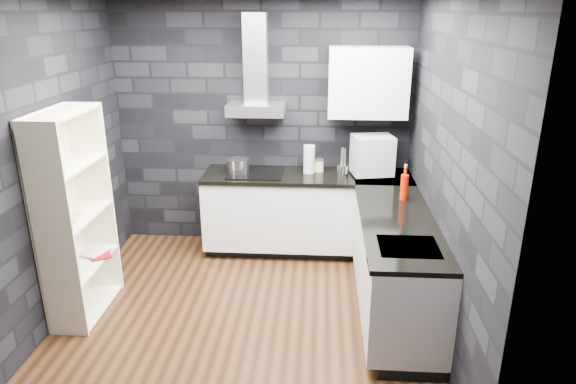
# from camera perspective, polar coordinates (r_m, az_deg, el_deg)

# --- Properties ---
(ground) EXTENTS (3.20, 3.20, 0.00)m
(ground) POSITION_cam_1_polar(r_m,az_deg,el_deg) (4.69, -4.76, -13.37)
(ground) COLOR #3D2413
(wall_back) EXTENTS (3.20, 0.05, 2.70)m
(wall_back) POSITION_cam_1_polar(r_m,az_deg,el_deg) (5.67, -2.78, 7.43)
(wall_back) COLOR black
(wall_back) RESTS_ON ground
(wall_front) EXTENTS (3.20, 0.05, 2.70)m
(wall_front) POSITION_cam_1_polar(r_m,az_deg,el_deg) (2.64, -10.70, -7.92)
(wall_front) COLOR black
(wall_front) RESTS_ON ground
(wall_left) EXTENTS (0.05, 3.20, 2.70)m
(wall_left) POSITION_cam_1_polar(r_m,az_deg,el_deg) (4.65, -25.51, 2.73)
(wall_left) COLOR black
(wall_left) RESTS_ON ground
(wall_right) EXTENTS (0.05, 3.20, 2.70)m
(wall_right) POSITION_cam_1_polar(r_m,az_deg,el_deg) (4.18, 17.29, 2.04)
(wall_right) COLOR black
(wall_right) RESTS_ON ground
(toekick_back) EXTENTS (2.18, 0.50, 0.10)m
(toekick_back) POSITION_cam_1_polar(r_m,az_deg,el_deg) (5.79, 2.07, -5.91)
(toekick_back) COLOR black
(toekick_back) RESTS_ON ground
(toekick_right) EXTENTS (0.50, 1.78, 0.10)m
(toekick_right) POSITION_cam_1_polar(r_m,az_deg,el_deg) (4.76, 11.99, -12.55)
(toekick_right) COLOR black
(toekick_right) RESTS_ON ground
(counter_back_cab) EXTENTS (2.20, 0.60, 0.76)m
(counter_back_cab) POSITION_cam_1_polar(r_m,az_deg,el_deg) (5.58, 2.11, -2.11)
(counter_back_cab) COLOR silver
(counter_back_cab) RESTS_ON ground
(counter_right_cab) EXTENTS (0.60, 1.80, 0.76)m
(counter_right_cab) POSITION_cam_1_polar(r_m,az_deg,el_deg) (4.54, 11.87, -7.96)
(counter_right_cab) COLOR silver
(counter_right_cab) RESTS_ON ground
(counter_back_top) EXTENTS (2.20, 0.62, 0.04)m
(counter_back_top) POSITION_cam_1_polar(r_m,az_deg,el_deg) (5.44, 2.16, 1.76)
(counter_back_top) COLOR black
(counter_back_top) RESTS_ON counter_back_cab
(counter_right_top) EXTENTS (0.62, 1.80, 0.04)m
(counter_right_top) POSITION_cam_1_polar(r_m,az_deg,el_deg) (4.37, 12.11, -3.30)
(counter_right_top) COLOR black
(counter_right_top) RESTS_ON counter_right_cab
(counter_corner_top) EXTENTS (0.62, 0.62, 0.04)m
(counter_corner_top) POSITION_cam_1_polar(r_m,az_deg,el_deg) (5.49, 10.54, 1.60)
(counter_corner_top) COLOR black
(counter_corner_top) RESTS_ON counter_right_cab
(hood_body) EXTENTS (0.60, 0.34, 0.12)m
(hood_body) POSITION_cam_1_polar(r_m,az_deg,el_deg) (5.45, -3.57, 9.15)
(hood_body) COLOR #B5B5BA
(hood_body) RESTS_ON wall_back
(hood_chimney) EXTENTS (0.24, 0.20, 0.90)m
(hood_chimney) POSITION_cam_1_polar(r_m,az_deg,el_deg) (5.45, -3.60, 14.57)
(hood_chimney) COLOR #B5B5BA
(hood_chimney) RESTS_ON hood_body
(upper_cabinet) EXTENTS (0.80, 0.35, 0.70)m
(upper_cabinet) POSITION_cam_1_polar(r_m,az_deg,el_deg) (5.37, 8.89, 11.95)
(upper_cabinet) COLOR silver
(upper_cabinet) RESTS_ON wall_back
(cooktop) EXTENTS (0.58, 0.50, 0.01)m
(cooktop) POSITION_cam_1_polar(r_m,az_deg,el_deg) (5.48, -3.60, 2.17)
(cooktop) COLOR black
(cooktop) RESTS_ON counter_back_top
(sink_rim) EXTENTS (0.44, 0.40, 0.01)m
(sink_rim) POSITION_cam_1_polar(r_m,az_deg,el_deg) (3.92, 13.25, -5.98)
(sink_rim) COLOR #B5B5BA
(sink_rim) RESTS_ON counter_right_top
(pot) EXTENTS (0.27, 0.27, 0.13)m
(pot) POSITION_cam_1_polar(r_m,az_deg,el_deg) (5.47, -5.56, 2.87)
(pot) COLOR #B6B5B9
(pot) RESTS_ON cooktop
(glass_vase) EXTENTS (0.14, 0.14, 0.30)m
(glass_vase) POSITION_cam_1_polar(r_m,az_deg,el_deg) (5.45, 2.36, 3.65)
(glass_vase) COLOR silver
(glass_vase) RESTS_ON counter_back_top
(storage_jar) EXTENTS (0.12, 0.12, 0.12)m
(storage_jar) POSITION_cam_1_polar(r_m,az_deg,el_deg) (5.53, 3.46, 2.91)
(storage_jar) COLOR beige
(storage_jar) RESTS_ON counter_back_top
(utensil_crock) EXTENTS (0.10, 0.10, 0.13)m
(utensil_crock) POSITION_cam_1_polar(r_m,az_deg,el_deg) (5.33, 6.06, 2.27)
(utensil_crock) COLOR #B6B5B9
(utensil_crock) RESTS_ON counter_back_top
(appliance_garage) EXTENTS (0.46, 0.39, 0.40)m
(appliance_garage) POSITION_cam_1_polar(r_m,az_deg,el_deg) (5.40, 9.34, 4.08)
(appliance_garage) COLOR #A4A7AB
(appliance_garage) RESTS_ON counter_back_top
(red_bottle) EXTENTS (0.08, 0.08, 0.24)m
(red_bottle) POSITION_cam_1_polar(r_m,az_deg,el_deg) (4.80, 12.78, 0.51)
(red_bottle) COLOR #B41600
(red_bottle) RESTS_ON counter_right_top
(bookshelf) EXTENTS (0.37, 0.81, 1.80)m
(bookshelf) POSITION_cam_1_polar(r_m,az_deg,el_deg) (4.69, -22.55, -2.56)
(bookshelf) COLOR #F6EFCC
(bookshelf) RESTS_ON ground
(fruit_bowl) EXTENTS (0.23, 0.23, 0.05)m
(fruit_bowl) POSITION_cam_1_polar(r_m,az_deg,el_deg) (4.56, -23.33, -2.77)
(fruit_bowl) COLOR silver
(fruit_bowl) RESTS_ON bookshelf
(book_red) EXTENTS (0.16, 0.11, 0.24)m
(book_red) POSITION_cam_1_polar(r_m,az_deg,el_deg) (4.90, -21.31, -5.61)
(book_red) COLOR maroon
(book_red) RESTS_ON bookshelf
(book_second) EXTENTS (0.18, 0.08, 0.25)m
(book_second) POSITION_cam_1_polar(r_m,az_deg,el_deg) (5.01, -21.39, -4.81)
(book_second) COLOR #B2B2B2
(book_second) RESTS_ON bookshelf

